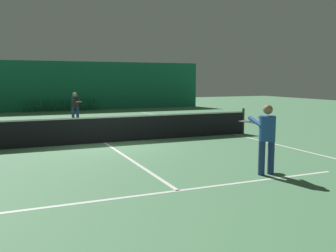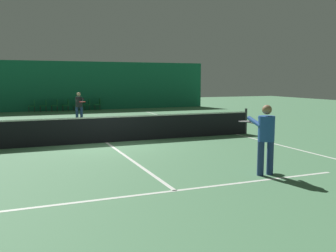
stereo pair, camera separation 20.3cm
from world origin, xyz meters
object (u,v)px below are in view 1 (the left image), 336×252
object	(u,v)px
courtside_chair_4	(72,104)
courtside_chair_6	(93,104)
courtside_chair_1	(39,105)
courtside_chair_0	(27,105)
player_near	(266,134)
courtside_chair_5	(83,104)
player_far	(75,105)
courtside_chair_3	(61,104)
tennis_net	(104,129)
courtside_chair_2	(50,105)

from	to	relation	value
courtside_chair_4	courtside_chair_6	world-z (taller)	same
courtside_chair_1	courtside_chair_0	bearing A→B (deg)	-90.00
player_near	courtside_chair_5	xyz separation A→B (m)	(-0.61, 20.64, -0.50)
courtside_chair_0	courtside_chair_1	world-z (taller)	same
player_far	courtside_chair_6	size ratio (longest dim) A/B	1.88
player_near	courtside_chair_3	distance (m)	20.75
tennis_net	player_far	world-z (taller)	player_far
courtside_chair_4	courtside_chair_5	distance (m)	0.77
player_far	courtside_chair_4	xyz separation A→B (m)	(0.94, 7.17, -0.44)
player_near	courtside_chair_4	size ratio (longest dim) A/B	2.00
tennis_net	courtside_chair_1	xyz separation A→B (m)	(-1.18, 14.66, -0.03)
courtside_chair_1	courtside_chair_5	bearing A→B (deg)	90.00
courtside_chair_3	courtside_chair_5	size ratio (longest dim) A/B	1.00
courtside_chair_1	courtside_chair_6	world-z (taller)	same
player_near	courtside_chair_3	xyz separation A→B (m)	(-2.15, 20.64, -0.50)
courtside_chair_3	courtside_chair_2	bearing A→B (deg)	-90.00
player_near	courtside_chair_3	world-z (taller)	player_near
courtside_chair_6	courtside_chair_1	bearing A→B (deg)	-90.00
player_near	courtside_chair_1	bearing A→B (deg)	13.19
tennis_net	courtside_chair_4	size ratio (longest dim) A/B	14.29
courtside_chair_0	courtside_chair_5	size ratio (longest dim) A/B	1.00
tennis_net	courtside_chair_6	world-z (taller)	tennis_net
courtside_chair_2	courtside_chair_3	bearing A→B (deg)	90.00
courtside_chair_0	courtside_chair_6	world-z (taller)	same
player_far	courtside_chair_1	size ratio (longest dim) A/B	1.88
player_near	courtside_chair_0	distance (m)	21.12
tennis_net	courtside_chair_5	bearing A→B (deg)	82.62
player_near	player_far	distance (m)	13.67
courtside_chair_5	courtside_chair_6	xyz separation A→B (m)	(0.77, 0.00, 0.00)
tennis_net	courtside_chair_3	world-z (taller)	tennis_net
player_near	player_far	bearing A→B (deg)	12.81
courtside_chair_1	courtside_chair_3	xyz separation A→B (m)	(1.54, 0.00, 0.00)
player_far	courtside_chair_4	world-z (taller)	player_far
courtside_chair_0	courtside_chair_1	distance (m)	0.77
tennis_net	courtside_chair_2	bearing A→B (deg)	91.62
courtside_chair_1	courtside_chair_3	bearing A→B (deg)	90.00
player_near	player_far	xyz separation A→B (m)	(-2.32, 13.47, -0.06)
courtside_chair_3	courtside_chair_4	bearing A→B (deg)	90.00
player_far	courtside_chair_5	xyz separation A→B (m)	(1.71, 7.17, -0.44)
courtside_chair_5	courtside_chair_1	bearing A→B (deg)	-90.00
tennis_net	courtside_chair_1	size ratio (longest dim) A/B	14.29
player_far	courtside_chair_2	xyz separation A→B (m)	(-0.60, 7.17, -0.44)
player_far	courtside_chair_1	distance (m)	7.31
courtside_chair_5	courtside_chair_6	bearing A→B (deg)	90.00
courtside_chair_0	courtside_chair_3	world-z (taller)	same
player_near	courtside_chair_5	size ratio (longest dim) A/B	2.00
player_near	courtside_chair_4	world-z (taller)	player_near
courtside_chair_2	courtside_chair_1	bearing A→B (deg)	-90.00
tennis_net	courtside_chair_2	world-z (taller)	tennis_net
player_near	courtside_chair_2	xyz separation A→B (m)	(-2.92, 20.64, -0.50)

